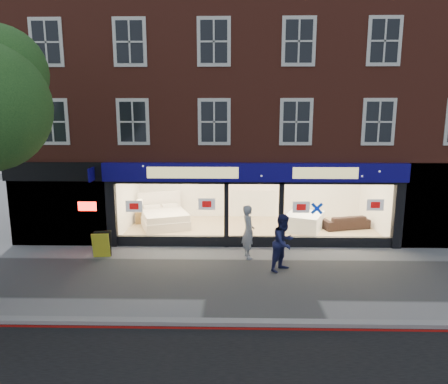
{
  "coord_description": "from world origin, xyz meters",
  "views": [
    {
      "loc": [
        -0.82,
        -11.87,
        5.03
      ],
      "look_at": [
        -1.13,
        2.5,
        2.27
      ],
      "focal_mm": 32.0,
      "sensor_mm": 36.0,
      "label": 1
    }
  ],
  "objects_px": {
    "display_bed": "(164,217)",
    "a_board": "(102,245)",
    "sofa": "(345,222)",
    "pedestrian_blue": "(284,243)",
    "mattress_stack": "(304,221)",
    "pedestrian_grey": "(248,232)"
  },
  "relations": [
    {
      "from": "sofa",
      "to": "a_board",
      "type": "distance_m",
      "value": 10.36
    },
    {
      "from": "display_bed",
      "to": "pedestrian_blue",
      "type": "xyz_separation_m",
      "value": [
        4.8,
        -5.03,
        0.47
      ]
    },
    {
      "from": "display_bed",
      "to": "a_board",
      "type": "bearing_deg",
      "value": -132.13
    },
    {
      "from": "a_board",
      "to": "sofa",
      "type": "bearing_deg",
      "value": 13.8
    },
    {
      "from": "display_bed",
      "to": "pedestrian_grey",
      "type": "distance_m",
      "value": 5.34
    },
    {
      "from": "sofa",
      "to": "a_board",
      "type": "relative_size",
      "value": 2.18
    },
    {
      "from": "display_bed",
      "to": "sofa",
      "type": "height_order",
      "value": "display_bed"
    },
    {
      "from": "sofa",
      "to": "display_bed",
      "type": "bearing_deg",
      "value": -16.76
    },
    {
      "from": "sofa",
      "to": "pedestrian_blue",
      "type": "distance_m",
      "value": 5.81
    },
    {
      "from": "mattress_stack",
      "to": "a_board",
      "type": "xyz_separation_m",
      "value": [
        -7.85,
        -3.41,
        0.01
      ]
    },
    {
      "from": "mattress_stack",
      "to": "a_board",
      "type": "height_order",
      "value": "a_board"
    },
    {
      "from": "mattress_stack",
      "to": "sofa",
      "type": "relative_size",
      "value": 1.09
    },
    {
      "from": "display_bed",
      "to": "pedestrian_blue",
      "type": "distance_m",
      "value": 6.97
    },
    {
      "from": "display_bed",
      "to": "a_board",
      "type": "xyz_separation_m",
      "value": [
        -1.57,
        -3.92,
        -0.01
      ]
    },
    {
      "from": "pedestrian_blue",
      "to": "display_bed",
      "type": "bearing_deg",
      "value": 86.8
    },
    {
      "from": "mattress_stack",
      "to": "a_board",
      "type": "bearing_deg",
      "value": -156.51
    },
    {
      "from": "display_bed",
      "to": "mattress_stack",
      "type": "height_order",
      "value": "display_bed"
    },
    {
      "from": "mattress_stack",
      "to": "pedestrian_grey",
      "type": "distance_m",
      "value": 4.25
    },
    {
      "from": "mattress_stack",
      "to": "a_board",
      "type": "distance_m",
      "value": 8.56
    },
    {
      "from": "a_board",
      "to": "pedestrian_grey",
      "type": "height_order",
      "value": "pedestrian_grey"
    },
    {
      "from": "display_bed",
      "to": "a_board",
      "type": "height_order",
      "value": "display_bed"
    },
    {
      "from": "display_bed",
      "to": "sofa",
      "type": "xyz_separation_m",
      "value": [
        8.14,
        -0.31,
        -0.08
      ]
    }
  ]
}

